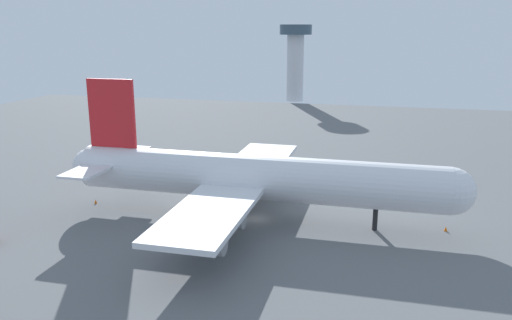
# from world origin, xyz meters

# --- Properties ---
(ground_plane) EXTENTS (240.92, 240.92, 0.00)m
(ground_plane) POSITION_xyz_m (0.00, 0.00, 0.00)
(ground_plane) COLOR slate
(cargo_airplane) EXTENTS (60.23, 49.32, 20.33)m
(cargo_airplane) POSITION_xyz_m (-0.08, -0.00, 6.43)
(cargo_airplane) COLOR silver
(cargo_airplane) RESTS_ON ground_plane
(pushback_tractor) EXTENTS (3.27, 4.33, 2.01)m
(pushback_tractor) POSITION_xyz_m (30.54, 27.71, 1.06)
(pushback_tractor) COLOR #333338
(pushback_tractor) RESTS_ON ground_plane
(safety_cone_nose) EXTENTS (0.47, 0.47, 0.67)m
(safety_cone_nose) POSITION_xyz_m (27.10, 1.97, 0.34)
(safety_cone_nose) COLOR orange
(safety_cone_nose) RESTS_ON ground_plane
(safety_cone_tail) EXTENTS (0.46, 0.46, 0.66)m
(safety_cone_tail) POSITION_xyz_m (-27.10, 0.48, 0.33)
(safety_cone_tail) COLOR orange
(safety_cone_tail) RESTS_ON ground_plane
(control_tower) EXTENTS (12.14, 12.14, 28.76)m
(control_tower) POSITION_xyz_m (-16.39, 127.22, 17.52)
(control_tower) COLOR silver
(control_tower) RESTS_ON ground_plane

